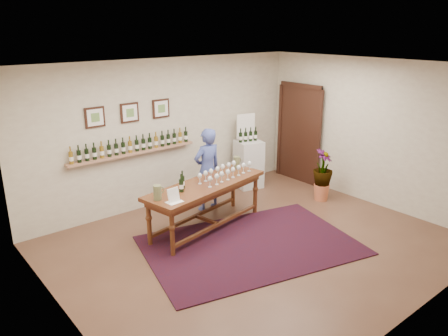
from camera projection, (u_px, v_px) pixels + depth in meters
ground at (256, 245)px, 7.01m from camera, size 6.00×6.00×0.00m
room_shell at (269, 136)px, 9.30m from camera, size 6.00×6.00×6.00m
rug at (251, 245)px, 6.98m from camera, size 3.72×2.93×0.02m
tasting_table at (206, 190)px, 7.39m from camera, size 2.42×1.15×0.82m
table_glasses at (223, 173)px, 7.57m from camera, size 1.46×0.60×0.20m
table_bottles at (182, 180)px, 7.00m from camera, size 0.34×0.25×0.33m
pitcher_left at (157, 193)px, 6.63m from camera, size 0.16×0.16×0.23m
pitcher_right at (237, 162)px, 8.13m from camera, size 0.17×0.17×0.22m
menu_card at (173, 195)px, 6.55m from camera, size 0.25×0.19×0.22m
display_pedestal at (249, 164)px, 9.42m from camera, size 0.62×0.62×1.02m
pedestal_bottles at (248, 134)px, 9.18m from camera, size 0.34×0.17×0.33m
info_sign at (246, 126)px, 9.31m from camera, size 0.42×0.12×0.58m
potted_plant at (323, 175)px, 8.66m from camera, size 0.63×0.63×0.90m
person at (207, 170)px, 8.16m from camera, size 0.58×0.39×1.58m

